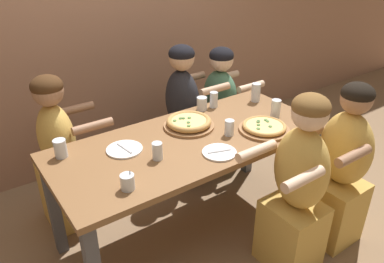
# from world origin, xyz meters

# --- Properties ---
(ground_plane) EXTENTS (18.00, 18.00, 0.00)m
(ground_plane) POSITION_xyz_m (0.00, 0.00, 0.00)
(ground_plane) COLOR #896B4C
(ground_plane) RESTS_ON ground
(dining_table) EXTENTS (1.85, 0.81, 0.77)m
(dining_table) POSITION_xyz_m (0.00, 0.00, 0.68)
(dining_table) COLOR brown
(dining_table) RESTS_ON ground
(pizza_board_main) EXTENTS (0.34, 0.34, 0.05)m
(pizza_board_main) POSITION_xyz_m (0.46, -0.19, 0.79)
(pizza_board_main) COLOR #996B42
(pizza_board_main) RESTS_ON dining_table
(pizza_board_second) EXTENTS (0.35, 0.35, 0.06)m
(pizza_board_second) POSITION_xyz_m (0.08, 0.15, 0.80)
(pizza_board_second) COLOR #996B42
(pizza_board_second) RESTS_ON dining_table
(empty_plate_a) EXTENTS (0.22, 0.22, 0.02)m
(empty_plate_a) POSITION_xyz_m (-0.43, 0.12, 0.78)
(empty_plate_a) COLOR white
(empty_plate_a) RESTS_ON dining_table
(empty_plate_b) EXTENTS (0.21, 0.21, 0.02)m
(empty_plate_b) POSITION_xyz_m (0.03, -0.25, 0.78)
(empty_plate_b) COLOR white
(empty_plate_b) RESTS_ON dining_table
(cocktail_glass_blue) EXTENTS (0.08, 0.08, 0.11)m
(cocktail_glass_blue) POSITION_xyz_m (-0.59, -0.26, 0.81)
(cocktail_glass_blue) COLOR silver
(cocktail_glass_blue) RESTS_ON dining_table
(drinking_glass_a) EXTENTS (0.06, 0.06, 0.11)m
(drinking_glass_a) POSITION_xyz_m (-0.31, -0.09, 0.82)
(drinking_glass_a) COLOR silver
(drinking_glass_a) RESTS_ON dining_table
(drinking_glass_b) EXTENTS (0.06, 0.06, 0.12)m
(drinking_glass_b) POSITION_xyz_m (0.43, 0.32, 0.82)
(drinking_glass_b) COLOR silver
(drinking_glass_b) RESTS_ON dining_table
(drinking_glass_c) EXTENTS (0.08, 0.08, 0.11)m
(drinking_glass_c) POSITION_xyz_m (-0.77, 0.26, 0.82)
(drinking_glass_c) COLOR silver
(drinking_glass_c) RESTS_ON dining_table
(drinking_glass_d) EXTENTS (0.08, 0.08, 0.10)m
(drinking_glass_d) POSITION_xyz_m (0.32, 0.32, 0.82)
(drinking_glass_d) COLOR silver
(drinking_glass_d) RESTS_ON dining_table
(drinking_glass_e) EXTENTS (0.07, 0.07, 0.15)m
(drinking_glass_e) POSITION_xyz_m (0.77, 0.22, 0.84)
(drinking_glass_e) COLOR silver
(drinking_glass_e) RESTS_ON dining_table
(drinking_glass_f) EXTENTS (0.07, 0.07, 0.13)m
(drinking_glass_f) POSITION_xyz_m (0.68, -0.09, 0.83)
(drinking_glass_f) COLOR silver
(drinking_glass_f) RESTS_ON dining_table
(drinking_glass_g) EXTENTS (0.06, 0.06, 0.11)m
(drinking_glass_g) POSITION_xyz_m (0.23, -0.10, 0.82)
(drinking_glass_g) COLOR silver
(drinking_glass_g) RESTS_ON dining_table
(diner_far_right) EXTENTS (0.51, 0.40, 1.12)m
(diner_far_right) POSITION_xyz_m (0.75, 0.63, 0.52)
(diner_far_right) COLOR #477556
(diner_far_right) RESTS_ON ground
(diner_near_right) EXTENTS (0.51, 0.40, 1.18)m
(diner_near_right) POSITION_xyz_m (0.77, -0.63, 0.54)
(diner_near_right) COLOR gold
(diner_near_right) RESTS_ON ground
(diner_far_midright) EXTENTS (0.51, 0.40, 1.20)m
(diner_far_midright) POSITION_xyz_m (0.35, 0.63, 0.56)
(diner_far_midright) COLOR #232328
(diner_far_midright) RESTS_ON ground
(diner_far_left) EXTENTS (0.51, 0.40, 1.17)m
(diner_far_left) POSITION_xyz_m (-0.70, 0.63, 0.54)
(diner_far_left) COLOR gold
(diner_far_left) RESTS_ON ground
(diner_near_midright) EXTENTS (0.51, 0.40, 1.21)m
(diner_near_midright) POSITION_xyz_m (0.34, -0.63, 0.56)
(diner_near_midright) COLOR gold
(diner_near_midright) RESTS_ON ground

